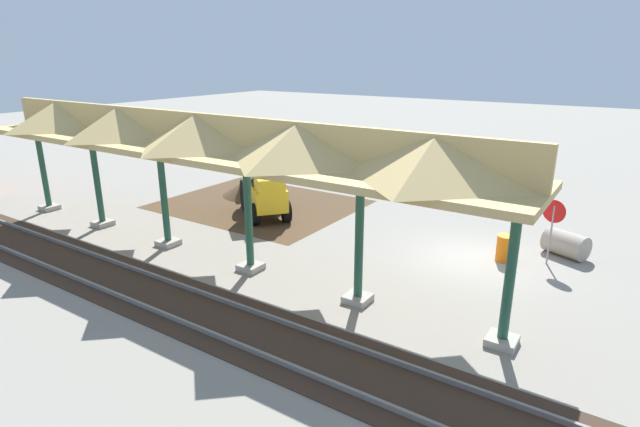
{
  "coord_description": "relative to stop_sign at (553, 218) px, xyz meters",
  "views": [
    {
      "loc": [
        -4.38,
        16.03,
        6.64
      ],
      "look_at": [
        4.34,
        2.87,
        1.6
      ],
      "focal_mm": 28.0,
      "sensor_mm": 36.0,
      "label": 1
    }
  ],
  "objects": [
    {
      "name": "concrete_pipe",
      "position": [
        -0.37,
        -1.07,
        -1.15
      ],
      "size": [
        1.61,
        1.35,
        0.86
      ],
      "color": "#9E9384",
      "rests_on": "ground"
    },
    {
      "name": "stop_sign",
      "position": [
        0.0,
        0.0,
        0.0
      ],
      "size": [
        0.74,
        0.25,
        2.2
      ],
      "color": "gray",
      "rests_on": "ground"
    },
    {
      "name": "backhoe",
      "position": [
        11.25,
        1.01,
        -0.32
      ],
      "size": [
        4.81,
        4.25,
        2.82
      ],
      "color": "yellow",
      "rests_on": "ground"
    },
    {
      "name": "dirt_mound",
      "position": [
        13.78,
        -1.13,
        -1.58
      ],
      "size": [
        6.11,
        6.11,
        1.88
      ],
      "primitive_type": "cone",
      "color": "#4C3823",
      "rests_on": "ground"
    },
    {
      "name": "platform_canopy",
      "position": [
        9.87,
        5.83,
        2.59
      ],
      "size": [
        20.99,
        3.2,
        4.9
      ],
      "color": "#9E998E",
      "rests_on": "ground"
    },
    {
      "name": "ground_plane",
      "position": [
        2.22,
        0.91,
        -1.58
      ],
      "size": [
        120.0,
        120.0,
        0.0
      ],
      "primitive_type": "plane",
      "color": "gray"
    },
    {
      "name": "traffic_barrel",
      "position": [
        1.25,
        0.56,
        -1.13
      ],
      "size": [
        0.56,
        0.56,
        0.9
      ],
      "primitive_type": "cylinder",
      "color": "orange",
      "rests_on": "ground"
    },
    {
      "name": "rail_tracks",
      "position": [
        2.22,
        8.71,
        -1.55
      ],
      "size": [
        60.0,
        2.58,
        0.15
      ],
      "color": "slate",
      "rests_on": "ground"
    },
    {
      "name": "dirt_work_zone",
      "position": [
        12.46,
        -0.01,
        -1.58
      ],
      "size": [
        8.65,
        7.0,
        0.01
      ],
      "primitive_type": "cube",
      "color": "#4C3823",
      "rests_on": "ground"
    }
  ]
}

